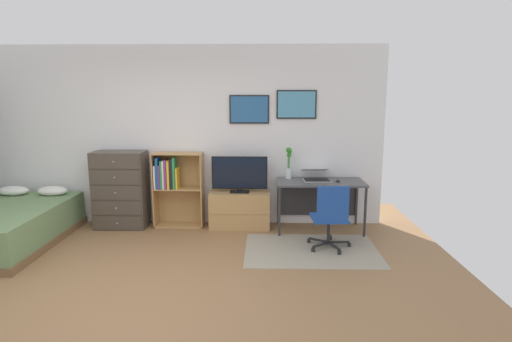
{
  "coord_description": "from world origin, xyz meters",
  "views": [
    {
      "loc": [
        1.29,
        -3.78,
        1.95
      ],
      "look_at": [
        1.16,
        1.5,
        0.99
      ],
      "focal_mm": 28.81,
      "sensor_mm": 36.0,
      "label": 1
    }
  ],
  "objects_px": {
    "bed": "(5,226)",
    "tv_stand": "(240,210)",
    "laptop": "(316,175)",
    "bamboo_vase": "(289,162)",
    "dresser": "(121,190)",
    "office_chair": "(331,215)",
    "desk": "(319,189)",
    "television": "(240,175)",
    "computer_mouse": "(338,181)",
    "bookshelf": "(173,183)"
  },
  "relations": [
    {
      "from": "laptop",
      "to": "bamboo_vase",
      "type": "distance_m",
      "value": 0.44
    },
    {
      "from": "bed",
      "to": "dresser",
      "type": "relative_size",
      "value": 1.78
    },
    {
      "from": "bed",
      "to": "computer_mouse",
      "type": "xyz_separation_m",
      "value": [
        4.5,
        0.65,
        0.5
      ]
    },
    {
      "from": "computer_mouse",
      "to": "dresser",
      "type": "bearing_deg",
      "value": 177.41
    },
    {
      "from": "television",
      "to": "laptop",
      "type": "distance_m",
      "value": 1.13
    },
    {
      "from": "bed",
      "to": "desk",
      "type": "relative_size",
      "value": 1.63
    },
    {
      "from": "television",
      "to": "computer_mouse",
      "type": "distance_m",
      "value": 1.43
    },
    {
      "from": "bed",
      "to": "television",
      "type": "height_order",
      "value": "television"
    },
    {
      "from": "desk",
      "to": "bamboo_vase",
      "type": "bearing_deg",
      "value": 167.87
    },
    {
      "from": "laptop",
      "to": "computer_mouse",
      "type": "relative_size",
      "value": 4.28
    },
    {
      "from": "dresser",
      "to": "bookshelf",
      "type": "distance_m",
      "value": 0.79
    },
    {
      "from": "dresser",
      "to": "television",
      "type": "relative_size",
      "value": 1.4
    },
    {
      "from": "bed",
      "to": "tv_stand",
      "type": "xyz_separation_m",
      "value": [
        3.07,
        0.81,
        0.01
      ]
    },
    {
      "from": "desk",
      "to": "television",
      "type": "bearing_deg",
      "value": 179.6
    },
    {
      "from": "desk",
      "to": "laptop",
      "type": "relative_size",
      "value": 2.82
    },
    {
      "from": "tv_stand",
      "to": "desk",
      "type": "xyz_separation_m",
      "value": [
        1.18,
        -0.03,
        0.34
      ]
    },
    {
      "from": "bed",
      "to": "tv_stand",
      "type": "distance_m",
      "value": 3.18
    },
    {
      "from": "bookshelf",
      "to": "laptop",
      "type": "xyz_separation_m",
      "value": [
        2.13,
        -0.06,
        0.13
      ]
    },
    {
      "from": "dresser",
      "to": "bamboo_vase",
      "type": "height_order",
      "value": "bamboo_vase"
    },
    {
      "from": "bed",
      "to": "dresser",
      "type": "distance_m",
      "value": 1.55
    },
    {
      "from": "bed",
      "to": "computer_mouse",
      "type": "relative_size",
      "value": 19.64
    },
    {
      "from": "office_chair",
      "to": "bamboo_vase",
      "type": "distance_m",
      "value": 1.2
    },
    {
      "from": "bookshelf",
      "to": "computer_mouse",
      "type": "height_order",
      "value": "bookshelf"
    },
    {
      "from": "tv_stand",
      "to": "desk",
      "type": "height_order",
      "value": "desk"
    },
    {
      "from": "television",
      "to": "computer_mouse",
      "type": "relative_size",
      "value": 7.9
    },
    {
      "from": "bookshelf",
      "to": "laptop",
      "type": "distance_m",
      "value": 2.13
    },
    {
      "from": "laptop",
      "to": "bamboo_vase",
      "type": "height_order",
      "value": "bamboo_vase"
    },
    {
      "from": "bookshelf",
      "to": "tv_stand",
      "type": "relative_size",
      "value": 1.25
    },
    {
      "from": "desk",
      "to": "bamboo_vase",
      "type": "distance_m",
      "value": 0.59
    },
    {
      "from": "laptop",
      "to": "computer_mouse",
      "type": "distance_m",
      "value": 0.34
    },
    {
      "from": "bookshelf",
      "to": "computer_mouse",
      "type": "distance_m",
      "value": 2.44
    },
    {
      "from": "dresser",
      "to": "bamboo_vase",
      "type": "bearing_deg",
      "value": 1.85
    },
    {
      "from": "tv_stand",
      "to": "office_chair",
      "type": "xyz_separation_m",
      "value": [
        1.21,
        -0.9,
        0.19
      ]
    },
    {
      "from": "bed",
      "to": "laptop",
      "type": "xyz_separation_m",
      "value": [
        4.2,
        0.8,
        0.55
      ]
    },
    {
      "from": "dresser",
      "to": "bookshelf",
      "type": "relative_size",
      "value": 1.02
    },
    {
      "from": "tv_stand",
      "to": "computer_mouse",
      "type": "bearing_deg",
      "value": -6.42
    },
    {
      "from": "desk",
      "to": "computer_mouse",
      "type": "relative_size",
      "value": 12.08
    },
    {
      "from": "desk",
      "to": "tv_stand",
      "type": "bearing_deg",
      "value": 178.51
    },
    {
      "from": "bamboo_vase",
      "to": "office_chair",
      "type": "bearing_deg",
      "value": -63.25
    },
    {
      "from": "bookshelf",
      "to": "office_chair",
      "type": "xyz_separation_m",
      "value": [
        2.22,
        -0.95,
        -0.22
      ]
    },
    {
      "from": "desk",
      "to": "bamboo_vase",
      "type": "height_order",
      "value": "bamboo_vase"
    },
    {
      "from": "tv_stand",
      "to": "bamboo_vase",
      "type": "relative_size",
      "value": 1.91
    },
    {
      "from": "office_chair",
      "to": "laptop",
      "type": "xyz_separation_m",
      "value": [
        -0.09,
        0.89,
        0.35
      ]
    },
    {
      "from": "bed",
      "to": "computer_mouse",
      "type": "bearing_deg",
      "value": 7.13
    },
    {
      "from": "dresser",
      "to": "tv_stand",
      "type": "distance_m",
      "value": 1.81
    },
    {
      "from": "dresser",
      "to": "computer_mouse",
      "type": "distance_m",
      "value": 3.22
    },
    {
      "from": "laptop",
      "to": "bamboo_vase",
      "type": "relative_size",
      "value": 0.95
    },
    {
      "from": "bed",
      "to": "computer_mouse",
      "type": "height_order",
      "value": "computer_mouse"
    },
    {
      "from": "laptop",
      "to": "computer_mouse",
      "type": "height_order",
      "value": "laptop"
    },
    {
      "from": "bed",
      "to": "tv_stand",
      "type": "relative_size",
      "value": 2.28
    }
  ]
}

